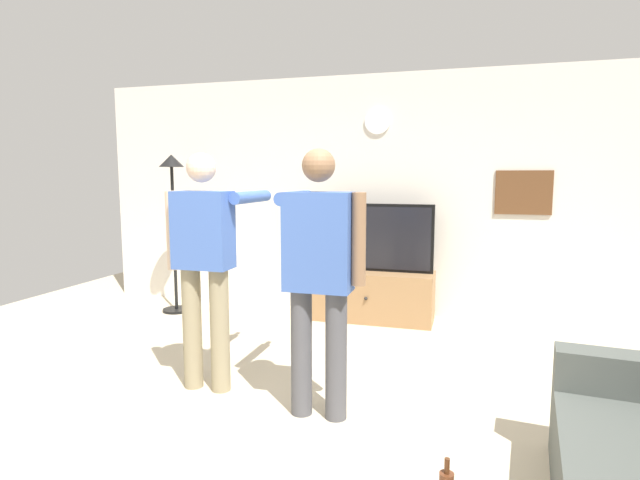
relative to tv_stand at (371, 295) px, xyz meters
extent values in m
plane|color=beige|center=(-0.24, -2.60, -0.27)|extent=(8.40, 8.40, 0.00)
cube|color=silver|center=(-0.24, 0.35, 1.08)|extent=(6.40, 0.10, 2.70)
cube|color=#997047|center=(0.00, 0.00, 0.00)|extent=(1.36, 0.50, 0.54)
sphere|color=black|center=(0.00, -0.26, 0.03)|extent=(0.04, 0.04, 0.04)
cube|color=black|center=(0.00, 0.05, 0.64)|extent=(1.33, 0.06, 0.74)
cube|color=black|center=(0.00, 0.02, 0.64)|extent=(1.27, 0.01, 0.68)
cylinder|color=white|center=(0.00, 0.29, 1.91)|extent=(0.29, 0.03, 0.29)
cube|color=brown|center=(1.55, 0.30, 1.14)|extent=(0.56, 0.04, 0.46)
cylinder|color=black|center=(-2.25, -0.31, -0.26)|extent=(0.32, 0.32, 0.03)
cylinder|color=black|center=(-2.25, -0.31, 0.58)|extent=(0.04, 0.04, 1.65)
cone|color=black|center=(-2.25, -0.31, 1.48)|extent=(0.28, 0.28, 0.14)
cylinder|color=gray|center=(-0.94, -2.16, 0.19)|extent=(0.14, 0.14, 0.91)
cylinder|color=gray|center=(-0.71, -2.16, 0.19)|extent=(0.14, 0.14, 0.91)
cube|color=#3F60AD|center=(-0.82, -2.16, 0.92)|extent=(0.41, 0.22, 0.56)
sphere|color=beige|center=(-0.82, -2.16, 1.37)|extent=(0.21, 0.21, 0.21)
cylinder|color=beige|center=(-1.07, -2.16, 0.91)|extent=(0.09, 0.09, 0.58)
cylinder|color=#3F60AD|center=(-0.57, -1.87, 1.15)|extent=(0.09, 0.58, 0.09)
cube|color=white|center=(-0.57, -1.55, 1.15)|extent=(0.04, 0.12, 0.04)
cylinder|color=#4C4C51|center=(-0.02, -2.34, 0.15)|extent=(0.14, 0.14, 0.85)
cylinder|color=#4C4C51|center=(0.22, -2.34, 0.15)|extent=(0.14, 0.14, 0.85)
cube|color=#3F60AD|center=(0.10, -2.34, 0.89)|extent=(0.43, 0.22, 0.63)
sphere|color=#8C6647|center=(0.10, -2.34, 1.37)|extent=(0.21, 0.21, 0.21)
cylinder|color=#3F60AD|center=(-0.16, -2.05, 1.16)|extent=(0.09, 0.58, 0.09)
cube|color=white|center=(-0.16, -1.73, 1.16)|extent=(0.04, 0.12, 0.04)
cylinder|color=#8C6647|center=(0.36, -2.34, 0.92)|extent=(0.09, 0.09, 0.58)
cylinder|color=#4C2814|center=(0.96, -3.22, 0.03)|extent=(0.02, 0.02, 0.07)
camera|label=1|loc=(1.02, -5.40, 1.31)|focal=28.48mm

